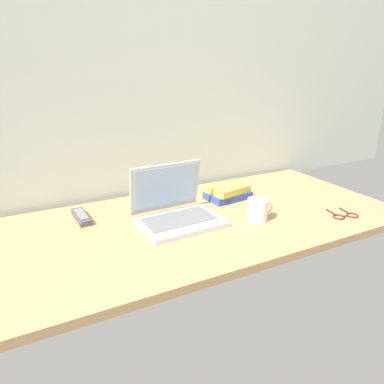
{
  "coord_description": "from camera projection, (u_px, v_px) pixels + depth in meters",
  "views": [
    {
      "loc": [
        -0.64,
        -1.12,
        0.6
      ],
      "look_at": [
        -0.06,
        0.0,
        0.15
      ],
      "focal_mm": 32.66,
      "sensor_mm": 36.0,
      "label": 1
    }
  ],
  "objects": [
    {
      "name": "desk",
      "position": [
        205.0,
        221.0,
        1.41
      ],
      "size": [
        1.6,
        0.76,
        0.03
      ],
      "color": "tan",
      "rests_on": "ground"
    },
    {
      "name": "laptop",
      "position": [
        175.0,
        210.0,
        1.36
      ],
      "size": [
        0.32,
        0.27,
        0.22
      ],
      "color": "silver",
      "rests_on": "desk"
    },
    {
      "name": "coffee_mug",
      "position": [
        258.0,
        209.0,
        1.37
      ],
      "size": [
        0.12,
        0.08,
        0.09
      ],
      "color": "white",
      "rests_on": "desk"
    },
    {
      "name": "remote_control_near",
      "position": [
        81.0,
        217.0,
        1.39
      ],
      "size": [
        0.05,
        0.16,
        0.02
      ],
      "color": "#4C4C51",
      "rests_on": "desk"
    },
    {
      "name": "eyeglasses",
      "position": [
        345.0,
        216.0,
        1.42
      ],
      "size": [
        0.12,
        0.12,
        0.01
      ],
      "color": "#591E19",
      "rests_on": "desk"
    },
    {
      "name": "book_stack",
      "position": [
        228.0,
        192.0,
        1.6
      ],
      "size": [
        0.21,
        0.16,
        0.06
      ],
      "color": "#334C99",
      "rests_on": "desk"
    }
  ]
}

